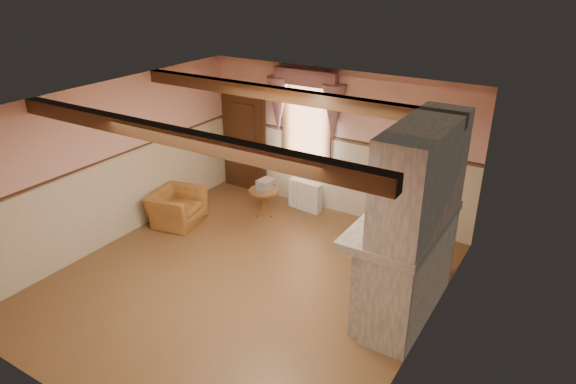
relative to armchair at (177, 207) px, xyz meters
The scene contains 26 objects.
floor 2.45m from the armchair, 22.43° to the right, with size 5.50×6.00×0.01m, color brown.
ceiling 3.48m from the armchair, 22.43° to the right, with size 5.50×6.00×0.01m, color silver.
wall_back 3.25m from the armchair, 42.63° to the left, with size 5.50×0.02×2.80m, color #D89F95.
wall_front 4.66m from the armchair, 60.20° to the right, with size 5.50×0.02×2.80m, color #D89F95.
wall_left 1.51m from the armchair, 118.30° to the right, with size 0.02×6.00×2.80m, color #D89F95.
wall_right 5.20m from the armchair, 10.52° to the right, with size 0.02×6.00×2.80m, color #D89F95.
wainscot 2.47m from the armchair, 22.43° to the right, with size 5.50×6.00×1.50m, color beige, non-canonical shape.
chair_rail 2.71m from the armchair, 22.43° to the right, with size 5.50×6.00×0.08m, color black, non-canonical shape.
firebox 4.26m from the armchair, ahead, with size 0.20×0.95×0.90m, color black.
armchair is the anchor object (origin of this frame).
side_table 1.67m from the armchair, 41.87° to the left, with size 0.57×0.57×0.55m, color brown.
book_stack 1.75m from the armchair, 42.22° to the left, with size 0.26×0.32×0.20m, color #B7AD8C.
radiator 2.52m from the armchair, 44.74° to the left, with size 0.70×0.18×0.60m, color silver.
bowl 4.65m from the armchair, ahead, with size 0.35×0.35×0.09m, color brown.
mantel_clock 4.68m from the armchair, ahead, with size 0.14×0.24×0.20m, color black.
oil_lamp 4.68m from the armchair, ahead, with size 0.11×0.11×0.28m, color #C88938.
candle_red 4.74m from the armchair, 11.66° to the right, with size 0.06×0.06×0.16m, color maroon.
jar_yellow 4.74m from the armchair, 11.92° to the right, with size 0.06×0.06×0.12m, color yellow.
fireplace 4.81m from the armchair, ahead, with size 0.85×2.00×2.80m, color gray.
mantel 4.63m from the armchair, ahead, with size 1.05×2.05×0.12m, color gray.
overmantel_mirror 4.63m from the armchair, ahead, with size 0.06×1.44×1.04m, color silver.
door 2.15m from the armchair, 85.73° to the left, with size 1.10×0.10×2.10m, color black.
window 2.94m from the armchair, 51.05° to the left, with size 1.06×0.08×2.02m, color white.
window_drapes 3.21m from the armchair, 49.78° to the left, with size 1.30×0.14×1.40m, color gray.
ceiling_beam_front 3.91m from the armchair, 43.41° to the right, with size 5.50×0.18×0.20m, color black.
ceiling_beam_back 3.29m from the armchair, ahead, with size 5.50×0.18×0.20m, color black.
Camera 1 is at (4.14, -5.37, 4.58)m, focal length 32.00 mm.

